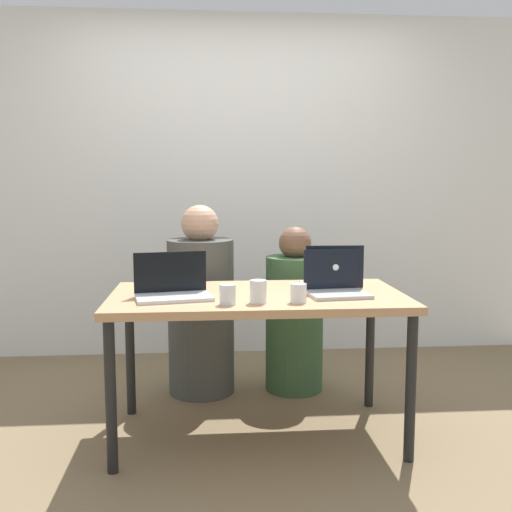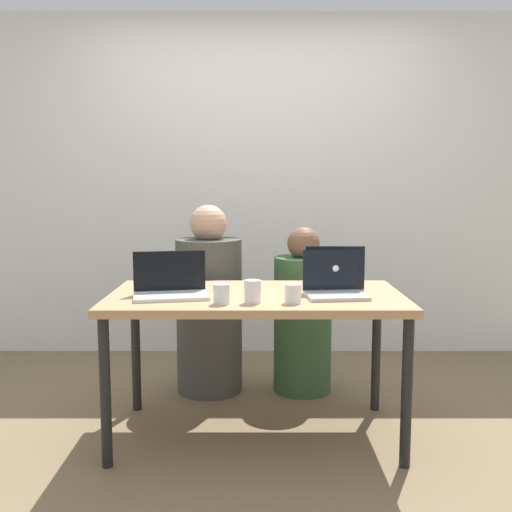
# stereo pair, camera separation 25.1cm
# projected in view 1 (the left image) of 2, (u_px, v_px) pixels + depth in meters

# --- Properties ---
(ground_plane) EXTENTS (12.00, 12.00, 0.00)m
(ground_plane) POSITION_uv_depth(u_px,v_px,m) (257.00, 435.00, 3.10)
(ground_plane) COLOR #766347
(back_wall) EXTENTS (4.50, 0.10, 2.52)m
(back_wall) POSITION_uv_depth(u_px,v_px,m) (239.00, 187.00, 4.51)
(back_wall) COLOR silver
(back_wall) RESTS_ON ground
(desk) EXTENTS (1.47, 0.79, 0.74)m
(desk) POSITION_uv_depth(u_px,v_px,m) (257.00, 307.00, 3.01)
(desk) COLOR tan
(desk) RESTS_ON ground
(person_on_left) EXTENTS (0.48, 0.48, 1.16)m
(person_on_left) POSITION_uv_depth(u_px,v_px,m) (201.00, 310.00, 3.67)
(person_on_left) COLOR #464945
(person_on_left) RESTS_ON ground
(person_on_right) EXTENTS (0.41, 0.41, 1.03)m
(person_on_right) POSITION_uv_depth(u_px,v_px,m) (294.00, 318.00, 3.73)
(person_on_right) COLOR #375B38
(person_on_right) RESTS_ON ground
(laptop_back_right) EXTENTS (0.30, 0.28, 0.24)m
(laptop_back_right) POSITION_uv_depth(u_px,v_px,m) (332.00, 279.00, 3.14)
(laptop_back_right) COLOR #B6B9B9
(laptop_back_right) RESTS_ON desk
(laptop_front_left) EXTENTS (0.39, 0.29, 0.22)m
(laptop_front_left) POSITION_uv_depth(u_px,v_px,m) (173.00, 288.00, 2.88)
(laptop_front_left) COLOR silver
(laptop_front_left) RESTS_ON desk
(laptop_front_right) EXTENTS (0.31, 0.27, 0.22)m
(laptop_front_right) POSITION_uv_depth(u_px,v_px,m) (336.00, 285.00, 2.96)
(laptop_front_right) COLOR #B0B4B2
(laptop_front_right) RESTS_ON desk
(water_glass_right) EXTENTS (0.08, 0.08, 0.09)m
(water_glass_right) POSITION_uv_depth(u_px,v_px,m) (298.00, 294.00, 2.77)
(water_glass_right) COLOR white
(water_glass_right) RESTS_ON desk
(water_glass_center) EXTENTS (0.08, 0.08, 0.11)m
(water_glass_center) POSITION_uv_depth(u_px,v_px,m) (258.00, 293.00, 2.76)
(water_glass_center) COLOR white
(water_glass_center) RESTS_ON desk
(water_glass_left) EXTENTS (0.08, 0.08, 0.09)m
(water_glass_left) POSITION_uv_depth(u_px,v_px,m) (228.00, 296.00, 2.73)
(water_glass_left) COLOR silver
(water_glass_left) RESTS_ON desk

